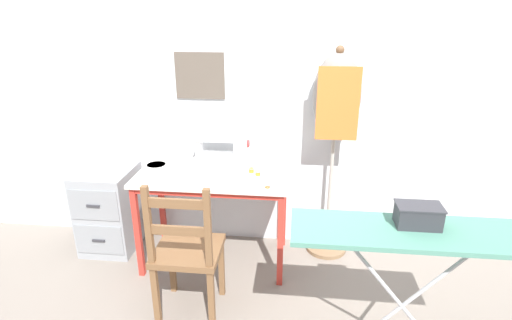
% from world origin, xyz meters
% --- Properties ---
extents(ground_plane, '(14.00, 14.00, 0.00)m').
position_xyz_m(ground_plane, '(0.00, 0.00, 0.00)').
color(ground_plane, gray).
extents(wall_back, '(10.00, 0.07, 2.55)m').
position_xyz_m(wall_back, '(-0.00, 0.66, 1.28)').
color(wall_back, silver).
rests_on(wall_back, ground_plane).
extents(sewing_table, '(1.09, 0.59, 0.73)m').
position_xyz_m(sewing_table, '(0.00, 0.28, 0.64)').
color(sewing_table, silver).
rests_on(sewing_table, ground_plane).
extents(sewing_machine, '(0.40, 0.17, 0.29)m').
position_xyz_m(sewing_machine, '(0.06, 0.46, 0.85)').
color(sewing_machine, white).
rests_on(sewing_machine, sewing_table).
extents(fabric_bowl, '(0.17, 0.17, 0.06)m').
position_xyz_m(fabric_bowl, '(-0.41, 0.27, 0.76)').
color(fabric_bowl, silver).
rests_on(fabric_bowl, sewing_table).
extents(scissors, '(0.13, 0.13, 0.01)m').
position_xyz_m(scissors, '(0.43, 0.11, 0.73)').
color(scissors, silver).
rests_on(scissors, sewing_table).
extents(thread_spool_near_machine, '(0.04, 0.04, 0.04)m').
position_xyz_m(thread_spool_near_machine, '(0.27, 0.32, 0.75)').
color(thread_spool_near_machine, orange).
rests_on(thread_spool_near_machine, sewing_table).
extents(thread_spool_mid_table, '(0.04, 0.04, 0.03)m').
position_xyz_m(thread_spool_mid_table, '(0.32, 0.27, 0.75)').
color(thread_spool_mid_table, orange).
rests_on(thread_spool_mid_table, sewing_table).
extents(wooden_chair, '(0.40, 0.38, 0.94)m').
position_xyz_m(wooden_chair, '(-0.05, -0.30, 0.45)').
color(wooden_chair, brown).
rests_on(wooden_chair, ground_plane).
extents(filing_cabinet, '(0.40, 0.47, 0.67)m').
position_xyz_m(filing_cabinet, '(-0.88, 0.40, 0.33)').
color(filing_cabinet, '#93999E').
rests_on(filing_cabinet, ground_plane).
extents(dress_form, '(0.34, 0.32, 1.60)m').
position_xyz_m(dress_form, '(0.86, 0.52, 1.18)').
color(dress_form, '#846647').
rests_on(dress_form, ground_plane).
extents(ironing_board, '(1.15, 0.33, 0.87)m').
position_xyz_m(ironing_board, '(1.15, -0.61, 0.81)').
color(ironing_board, '#518E7A').
rests_on(ironing_board, ground_plane).
extents(storage_box, '(0.21, 0.13, 0.11)m').
position_xyz_m(storage_box, '(1.17, -0.56, 0.91)').
color(storage_box, '#333338').
rests_on(storage_box, ironing_board).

